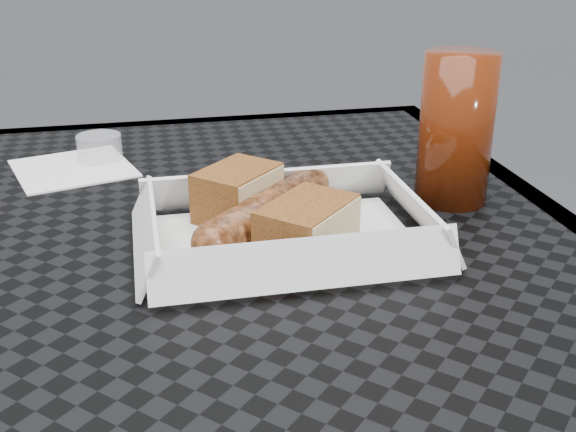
% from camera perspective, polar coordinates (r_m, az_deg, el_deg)
% --- Properties ---
extents(patio_table, '(0.80, 0.80, 0.74)m').
position_cam_1_polar(patio_table, '(0.66, -10.70, -8.31)').
color(patio_table, black).
rests_on(patio_table, ground).
extents(food_tray, '(0.22, 0.15, 0.00)m').
position_cam_1_polar(food_tray, '(0.62, -0.19, -2.01)').
color(food_tray, white).
rests_on(food_tray, patio_table).
extents(bratwurst, '(0.14, 0.15, 0.04)m').
position_cam_1_polar(bratwurst, '(0.63, -1.72, 0.37)').
color(bratwurst, brown).
rests_on(bratwurst, food_tray).
extents(bread_near, '(0.09, 0.09, 0.05)m').
position_cam_1_polar(bread_near, '(0.66, -4.01, 1.83)').
color(bread_near, brown).
rests_on(bread_near, food_tray).
extents(bread_far, '(0.10, 0.10, 0.04)m').
position_cam_1_polar(bread_far, '(0.59, 1.52, -0.86)').
color(bread_far, brown).
rests_on(bread_far, food_tray).
extents(veg_garnish, '(0.03, 0.03, 0.00)m').
position_cam_1_polar(veg_garnish, '(0.60, 5.57, -2.55)').
color(veg_garnish, '#F43D0A').
rests_on(veg_garnish, food_tray).
extents(napkin, '(0.15, 0.15, 0.00)m').
position_cam_1_polar(napkin, '(0.83, -16.61, 3.62)').
color(napkin, white).
rests_on(napkin, patio_table).
extents(condiment_cup_empty, '(0.05, 0.05, 0.03)m').
position_cam_1_polar(condiment_cup_empty, '(0.85, -14.67, 5.22)').
color(condiment_cup_empty, silver).
rests_on(condiment_cup_empty, patio_table).
extents(drink_glass, '(0.07, 0.07, 0.15)m').
position_cam_1_polar(drink_glass, '(0.71, 13.14, 6.73)').
color(drink_glass, '#4E1906').
rests_on(drink_glass, patio_table).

